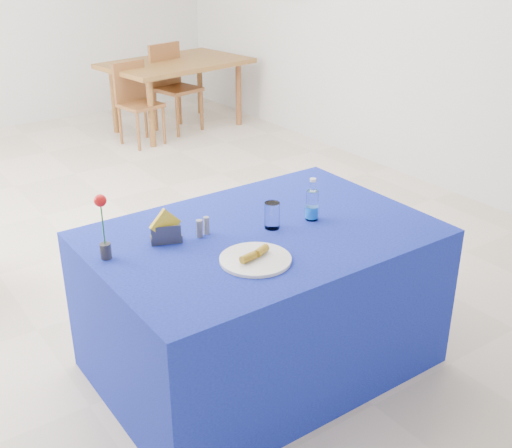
{
  "coord_description": "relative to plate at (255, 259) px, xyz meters",
  "views": [
    {
      "loc": [
        -1.85,
        -3.98,
        2.07
      ],
      "look_at": [
        -0.42,
        -1.95,
        0.92
      ],
      "focal_mm": 45.0,
      "sensor_mm": 36.0,
      "label": 1
    }
  ],
  "objects": [
    {
      "name": "floor",
      "position": [
        0.44,
        1.98,
        -0.77
      ],
      "size": [
        7.0,
        7.0,
        0.0
      ],
      "primitive_type": "plane",
      "color": "beige",
      "rests_on": "ground"
    },
    {
      "name": "banana_pieces",
      "position": [
        0.0,
        0.0,
        0.03
      ],
      "size": [
        0.17,
        0.07,
        0.04
      ],
      "color": "yellow",
      "rests_on": "plate"
    },
    {
      "name": "chair_bg_right",
      "position": [
        1.9,
        4.29,
        -0.23
      ],
      "size": [
        0.5,
        0.5,
        0.94
      ],
      "rotation": [
        0.0,
        0.0,
        0.23
      ],
      "color": "brown",
      "rests_on": "floor"
    },
    {
      "name": "blue_table",
      "position": [
        0.2,
        0.23,
        -0.39
      ],
      "size": [
        1.6,
        1.1,
        0.76
      ],
      "color": "navy",
      "rests_on": "floor"
    },
    {
      "name": "drinking_glass",
      "position": [
        0.26,
        0.23,
        0.06
      ],
      "size": [
        0.07,
        0.07,
        0.13
      ],
      "primitive_type": "cylinder",
      "color": "white",
      "rests_on": "blue_table"
    },
    {
      "name": "oak_table",
      "position": [
        1.96,
        4.28,
        -0.09
      ],
      "size": [
        1.64,
        1.18,
        0.76
      ],
      "color": "#98622C",
      "rests_on": "floor"
    },
    {
      "name": "pepper_shaker",
      "position": [
        -0.07,
        0.35,
        0.04
      ],
      "size": [
        0.03,
        0.03,
        0.08
      ],
      "primitive_type": "cylinder",
      "color": "slate",
      "rests_on": "blue_table"
    },
    {
      "name": "chair_bg_left",
      "position": [
        1.35,
        4.06,
        -0.28
      ],
      "size": [
        0.43,
        0.43,
        0.84
      ],
      "rotation": [
        0.0,
        0.0,
        0.16
      ],
      "color": "brown",
      "rests_on": "floor"
    },
    {
      "name": "plate",
      "position": [
        0.0,
        0.0,
        0.0
      ],
      "size": [
        0.31,
        0.31,
        0.01
      ],
      "primitive_type": "cylinder",
      "color": "silver",
      "rests_on": "blue_table"
    },
    {
      "name": "napkin_holder",
      "position": [
        -0.23,
        0.39,
        0.04
      ],
      "size": [
        0.16,
        0.1,
        0.17
      ],
      "color": "#3C3C41",
      "rests_on": "blue_table"
    },
    {
      "name": "rose_vase",
      "position": [
        -0.52,
        0.4,
        0.14
      ],
      "size": [
        0.05,
        0.05,
        0.3
      ],
      "color": "#242328",
      "rests_on": "blue_table"
    },
    {
      "name": "water_bottle",
      "position": [
        0.48,
        0.2,
        0.06
      ],
      "size": [
        0.06,
        0.06,
        0.21
      ],
      "color": "white",
      "rests_on": "blue_table"
    },
    {
      "name": "salt_shaker",
      "position": [
        -0.03,
        0.36,
        0.04
      ],
      "size": [
        0.03,
        0.03,
        0.08
      ],
      "primitive_type": "cylinder",
      "color": "slate",
      "rests_on": "blue_table"
    }
  ]
}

